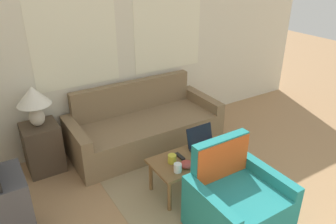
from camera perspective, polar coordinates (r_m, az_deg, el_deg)
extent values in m
cube|color=silver|center=(4.64, -6.55, 11.12)|extent=(6.45, 0.05, 2.60)
cube|color=white|center=(4.29, -15.98, 12.56)|extent=(1.10, 0.01, 1.30)
cube|color=white|center=(4.84, 0.06, 14.93)|extent=(1.10, 0.01, 1.30)
cube|color=#9E8966|center=(4.32, 0.31, -8.85)|extent=(1.85, 1.90, 0.01)
cube|color=#846B4C|center=(4.59, -3.82, -3.70)|extent=(1.80, 0.86, 0.42)
cube|color=#846B4C|center=(4.78, -6.02, 0.48)|extent=(1.80, 0.12, 0.86)
cube|color=#846B4C|center=(4.25, -15.46, -6.09)|extent=(0.14, 0.86, 0.57)
cube|color=#846B4C|center=(5.02, 5.92, -0.07)|extent=(0.14, 0.86, 0.57)
cube|color=teal|center=(3.37, 12.14, -16.51)|extent=(0.63, 0.74, 0.45)
cube|color=teal|center=(3.41, 8.78, -10.93)|extent=(0.63, 0.10, 0.88)
cube|color=teal|center=(3.14, 7.08, -18.34)|extent=(0.10, 0.74, 0.57)
cube|color=teal|center=(3.55, 16.68, -13.35)|extent=(0.10, 0.74, 0.57)
cube|color=#D1511E|center=(3.32, 9.52, -9.93)|extent=(0.63, 0.01, 0.63)
cube|color=#4C3D2D|center=(4.35, -20.95, -5.79)|extent=(0.42, 0.42, 0.62)
ellipsoid|color=beige|center=(4.16, -21.85, -0.86)|extent=(0.18, 0.18, 0.22)
cylinder|color=tan|center=(4.10, -22.17, 0.87)|extent=(0.02, 0.02, 0.06)
cone|color=white|center=(4.05, -22.49, 2.67)|extent=(0.39, 0.39, 0.22)
cube|color=brown|center=(3.74, 4.71, -7.88)|extent=(1.03, 0.50, 0.03)
cylinder|color=brown|center=(3.52, 0.27, -14.42)|extent=(0.04, 0.04, 0.38)
cylinder|color=brown|center=(3.99, 11.80, -9.57)|extent=(0.04, 0.04, 0.38)
cylinder|color=brown|center=(3.79, -3.00, -11.08)|extent=(0.04, 0.04, 0.38)
cylinder|color=brown|center=(4.23, 8.12, -7.00)|extent=(0.04, 0.04, 0.38)
cube|color=black|center=(3.83, 6.81, -6.66)|extent=(0.35, 0.24, 0.02)
cube|color=black|center=(3.87, 5.53, -4.09)|extent=(0.35, 0.07, 0.23)
cylinder|color=white|center=(3.46, 1.70, -9.69)|extent=(0.08, 0.08, 0.10)
cylinder|color=gold|center=(3.60, 0.72, -8.14)|extent=(0.09, 0.09, 0.09)
ellipsoid|color=#B23D38|center=(3.55, 3.26, -9.07)|extent=(0.14, 0.14, 0.06)
cube|color=black|center=(3.71, 2.08, -7.71)|extent=(0.05, 0.15, 0.02)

